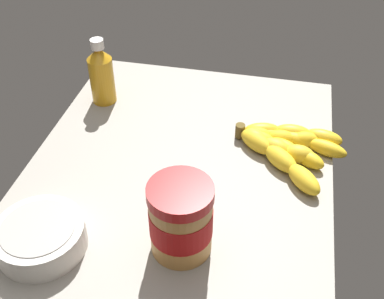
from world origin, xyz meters
TOP-DOWN VIEW (x-y plane):
  - ground_plane at (0.00, 0.00)cm, footprint 71.91×58.50cm
  - banana_bunch at (8.27, -19.50)cm, footprint 20.03×22.97cm
  - peanut_butter_jar at (-19.41, -4.82)cm, footprint 10.19×10.19cm
  - honey_bottle at (18.04, 22.19)cm, footprint 5.48×5.48cm
  - small_bowl at (-24.26, 17.21)cm, footprint 14.48×14.48cm

SIDE VIEW (x-z plane):
  - ground_plane at x=0.00cm, z-range -4.05..0.00cm
  - banana_bunch at x=8.27cm, z-range -0.14..3.55cm
  - small_bowl at x=-24.26cm, z-range 0.07..4.89cm
  - peanut_butter_jar at x=-19.41cm, z-range -0.08..13.12cm
  - honey_bottle at x=18.04cm, z-range -0.70..14.68cm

